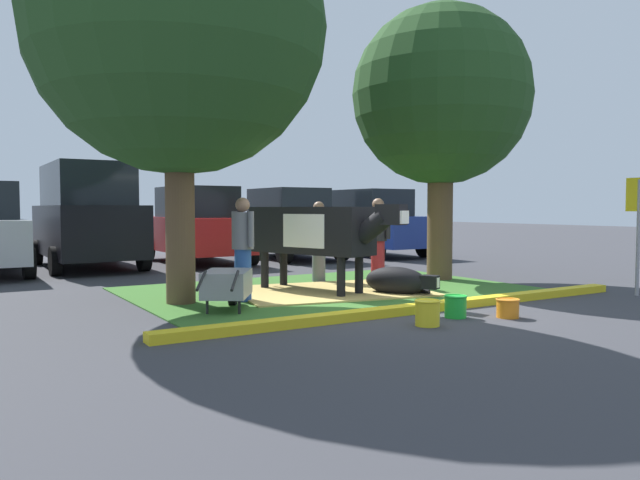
# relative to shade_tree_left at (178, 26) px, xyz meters

# --- Properties ---
(ground_plane) EXTENTS (80.00, 80.00, 0.00)m
(ground_plane) POSITION_rel_shade_tree_left_xyz_m (2.45, -1.76, -4.17)
(ground_plane) COLOR #38383D
(grass_island) EXTENTS (6.78, 4.77, 0.02)m
(grass_island) POSITION_rel_shade_tree_left_xyz_m (2.76, 0.07, -4.16)
(grass_island) COLOR #386B28
(grass_island) RESTS_ON ground
(curb_yellow) EXTENTS (7.98, 0.24, 0.12)m
(curb_yellow) POSITION_rel_shade_tree_left_xyz_m (2.76, -2.47, -4.11)
(curb_yellow) COLOR yellow
(curb_yellow) RESTS_ON ground
(hay_bedding) EXTENTS (3.58, 2.93, 0.04)m
(hay_bedding) POSITION_rel_shade_tree_left_xyz_m (2.58, -0.15, -4.14)
(hay_bedding) COLOR tan
(hay_bedding) RESTS_ON ground
(shade_tree_left) EXTENTS (4.45, 4.45, 6.40)m
(shade_tree_left) POSITION_rel_shade_tree_left_xyz_m (0.00, 0.00, 0.00)
(shade_tree_left) COLOR brown
(shade_tree_left) RESTS_ON ground
(shade_tree_right) EXTENTS (3.58, 3.58, 5.51)m
(shade_tree_right) POSITION_rel_shade_tree_left_xyz_m (5.52, 0.28, -0.48)
(shade_tree_right) COLOR brown
(shade_tree_right) RESTS_ON ground
(cow_holstein) EXTENTS (1.42, 3.04, 1.52)m
(cow_holstein) POSITION_rel_shade_tree_left_xyz_m (2.36, -0.05, -3.10)
(cow_holstein) COLOR black
(cow_holstein) RESTS_ON ground
(calf_lying) EXTENTS (0.92, 1.31, 0.48)m
(calf_lying) POSITION_rel_shade_tree_left_xyz_m (3.40, -1.00, -3.93)
(calf_lying) COLOR black
(calf_lying) RESTS_ON ground
(person_handler) EXTENTS (0.34, 0.52, 1.62)m
(person_handler) POSITION_rel_shade_tree_left_xyz_m (0.88, -0.33, -3.29)
(person_handler) COLOR #23478C
(person_handler) RESTS_ON ground
(person_visitor_near) EXTENTS (0.53, 0.34, 1.59)m
(person_visitor_near) POSITION_rel_shade_tree_left_xyz_m (3.21, 1.22, -3.31)
(person_visitor_near) COLOR slate
(person_visitor_near) RESTS_ON ground
(person_visitor_far) EXTENTS (0.34, 0.50, 1.65)m
(person_visitor_far) POSITION_rel_shade_tree_left_xyz_m (3.96, 0.29, -3.28)
(person_visitor_far) COLOR maroon
(person_visitor_far) RESTS_ON ground
(wheelbarrow) EXTENTS (1.20, 1.50, 0.63)m
(wheelbarrow) POSITION_rel_shade_tree_left_xyz_m (0.34, -0.98, -3.78)
(wheelbarrow) COLOR gray
(wheelbarrow) RESTS_ON ground
(parking_sign) EXTENTS (0.06, 0.44, 1.97)m
(parking_sign) POSITION_rel_shade_tree_left_xyz_m (6.78, -3.13, -2.78)
(parking_sign) COLOR #99999E
(parking_sign) RESTS_ON ground
(bucket_yellow) EXTENTS (0.33, 0.33, 0.32)m
(bucket_yellow) POSITION_rel_shade_tree_left_xyz_m (2.04, -3.27, -4.00)
(bucket_yellow) COLOR yellow
(bucket_yellow) RESTS_ON ground
(bucket_green) EXTENTS (0.31, 0.31, 0.30)m
(bucket_green) POSITION_rel_shade_tree_left_xyz_m (2.74, -3.04, -4.01)
(bucket_green) COLOR green
(bucket_green) RESTS_ON ground
(bucket_orange) EXTENTS (0.32, 0.32, 0.25)m
(bucket_orange) POSITION_rel_shade_tree_left_xyz_m (3.34, -3.40, -4.03)
(bucket_orange) COLOR orange
(bucket_orange) RESTS_ON ground
(suv_black) EXTENTS (2.13, 4.60, 2.52)m
(suv_black) POSITION_rel_shade_tree_left_xyz_m (-0.08, 6.64, -2.90)
(suv_black) COLOR black
(suv_black) RESTS_ON ground
(sedan_red) EXTENTS (2.03, 4.40, 2.02)m
(sedan_red) POSITION_rel_shade_tree_left_xyz_m (2.67, 6.53, -3.18)
(sedan_red) COLOR red
(sedan_red) RESTS_ON ground
(sedan_silver) EXTENTS (2.03, 4.40, 2.02)m
(sedan_silver) POSITION_rel_shade_tree_left_xyz_m (5.41, 6.49, -3.18)
(sedan_silver) COLOR silver
(sedan_silver) RESTS_ON ground
(sedan_blue) EXTENTS (2.03, 4.40, 2.02)m
(sedan_blue) POSITION_rel_shade_tree_left_xyz_m (8.17, 6.18, -3.18)
(sedan_blue) COLOR navy
(sedan_blue) RESTS_ON ground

